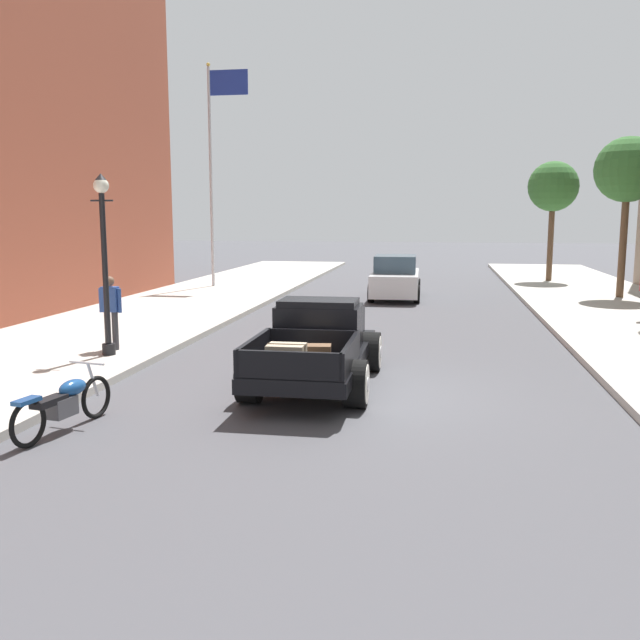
{
  "coord_description": "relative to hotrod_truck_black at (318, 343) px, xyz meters",
  "views": [
    {
      "loc": [
        1.44,
        -11.78,
        3.13
      ],
      "look_at": [
        -0.94,
        1.89,
        1.0
      ],
      "focal_mm": 38.29,
      "sensor_mm": 36.0,
      "label": 1
    }
  ],
  "objects": [
    {
      "name": "ground_plane",
      "position": [
        0.75,
        -0.64,
        -0.75
      ],
      "size": [
        140.0,
        140.0,
        0.0
      ],
      "primitive_type": "plane",
      "color": "#47474C"
    },
    {
      "name": "hotrod_truck_black",
      "position": [
        0.0,
        0.0,
        0.0
      ],
      "size": [
        2.22,
        4.96,
        1.58
      ],
      "color": "black",
      "rests_on": "ground"
    },
    {
      "name": "motorcycle_parked",
      "position": [
        -3.13,
        -3.59,
        -0.31
      ],
      "size": [
        0.64,
        2.1,
        0.93
      ],
      "color": "black",
      "rests_on": "ground"
    },
    {
      "name": "car_background_white",
      "position": [
        0.6,
        13.46,
        0.01
      ],
      "size": [
        1.94,
        4.34,
        1.65
      ],
      "color": "silver",
      "rests_on": "ground"
    },
    {
      "name": "pedestrian_sidewalk_left",
      "position": [
        -4.99,
        1.61,
        0.33
      ],
      "size": [
        0.53,
        0.22,
        1.65
      ],
      "color": "#333338",
      "rests_on": "sidewalk_left"
    },
    {
      "name": "street_lamp_near",
      "position": [
        -4.79,
        1.06,
        1.63
      ],
      "size": [
        0.5,
        0.32,
        3.85
      ],
      "color": "black",
      "rests_on": "sidewalk_left"
    },
    {
      "name": "flagpole",
      "position": [
        -7.06,
        15.46,
        5.02
      ],
      "size": [
        1.74,
        0.16,
        9.16
      ],
      "color": "#B2B2B7",
      "rests_on": "sidewalk_left"
    },
    {
      "name": "street_tree_third",
      "position": [
        8.8,
        14.05,
        3.96
      ],
      "size": [
        2.34,
        2.34,
        5.78
      ],
      "color": "brown",
      "rests_on": "sidewalk_right"
    },
    {
      "name": "street_tree_farthest",
      "position": [
        7.24,
        20.4,
        3.63
      ],
      "size": [
        2.26,
        2.26,
        5.42
      ],
      "color": "brown",
      "rests_on": "sidewalk_right"
    }
  ]
}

